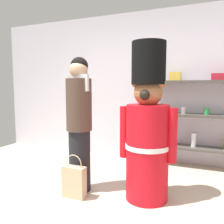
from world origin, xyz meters
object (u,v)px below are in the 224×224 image
at_px(merchandise_shelf, 195,112).
at_px(teddy_bear_guard, 148,131).
at_px(shopping_bag, 74,181).
at_px(person_shopper, 79,121).

distance_m(merchandise_shelf, teddy_bear_guard, 1.42).
xyz_separation_m(merchandise_shelf, shopping_bag, (-1.22, -1.65, -0.70)).
distance_m(merchandise_shelf, shopping_bag, 2.16).
bearing_deg(shopping_bag, merchandise_shelf, 53.48).
bearing_deg(person_shopper, teddy_bear_guard, 6.50).
bearing_deg(person_shopper, shopping_bag, -79.20).
height_order(person_shopper, shopping_bag, person_shopper).
bearing_deg(person_shopper, merchandise_shelf, 48.91).
height_order(teddy_bear_guard, shopping_bag, teddy_bear_guard).
relative_size(person_shopper, shopping_bag, 3.21).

